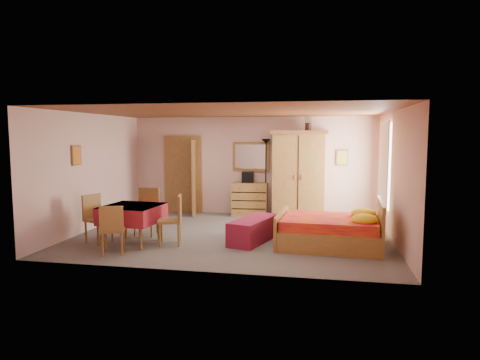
% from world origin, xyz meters
% --- Properties ---
extents(floor, '(6.50, 6.50, 0.00)m').
position_xyz_m(floor, '(0.00, 0.00, 0.00)').
color(floor, '#635D57').
rests_on(floor, ground).
extents(ceiling, '(6.50, 6.50, 0.00)m').
position_xyz_m(ceiling, '(0.00, 0.00, 2.60)').
color(ceiling, brown).
rests_on(ceiling, wall_back).
extents(wall_back, '(6.50, 0.10, 2.60)m').
position_xyz_m(wall_back, '(0.00, 2.50, 1.30)').
color(wall_back, '#D6A89B').
rests_on(wall_back, floor).
extents(wall_front, '(6.50, 0.10, 2.60)m').
position_xyz_m(wall_front, '(0.00, -2.50, 1.30)').
color(wall_front, '#D6A89B').
rests_on(wall_front, floor).
extents(wall_left, '(0.10, 5.00, 2.60)m').
position_xyz_m(wall_left, '(-3.25, 0.00, 1.30)').
color(wall_left, '#D6A89B').
rests_on(wall_left, floor).
extents(wall_right, '(0.10, 5.00, 2.60)m').
position_xyz_m(wall_right, '(3.25, 0.00, 1.30)').
color(wall_right, '#D6A89B').
rests_on(wall_right, floor).
extents(doorway, '(1.06, 0.12, 2.15)m').
position_xyz_m(doorway, '(-1.90, 2.47, 1.02)').
color(doorway, '#9E6B35').
rests_on(doorway, floor).
extents(window, '(0.08, 1.40, 1.95)m').
position_xyz_m(window, '(3.21, 1.20, 1.45)').
color(window, white).
rests_on(window, wall_right).
extents(picture_left, '(0.04, 0.32, 0.42)m').
position_xyz_m(picture_left, '(-3.22, -0.60, 1.70)').
color(picture_left, orange).
rests_on(picture_left, wall_left).
extents(picture_back, '(0.30, 0.04, 0.40)m').
position_xyz_m(picture_back, '(2.35, 2.47, 1.55)').
color(picture_back, '#D8BF59').
rests_on(picture_back, wall_back).
extents(chest_of_drawers, '(0.95, 0.52, 0.87)m').
position_xyz_m(chest_of_drawers, '(-0.02, 2.26, 0.44)').
color(chest_of_drawers, '#AD7C3A').
rests_on(chest_of_drawers, floor).
extents(wall_mirror, '(0.99, 0.10, 0.78)m').
position_xyz_m(wall_mirror, '(-0.02, 2.47, 1.55)').
color(wall_mirror, white).
rests_on(wall_mirror, wall_back).
extents(stereo, '(0.32, 0.24, 0.29)m').
position_xyz_m(stereo, '(-0.07, 2.31, 1.02)').
color(stereo, black).
rests_on(stereo, chest_of_drawers).
extents(floor_lamp, '(0.34, 0.34, 2.02)m').
position_xyz_m(floor_lamp, '(0.41, 2.30, 1.01)').
color(floor_lamp, black).
rests_on(floor_lamp, floor).
extents(wardrobe, '(1.44, 0.77, 2.23)m').
position_xyz_m(wardrobe, '(1.26, 2.18, 1.12)').
color(wardrobe, '#AD7B3A').
rests_on(wardrobe, floor).
extents(sunflower_vase, '(0.23, 0.23, 0.54)m').
position_xyz_m(sunflower_vase, '(1.48, 2.21, 2.50)').
color(sunflower_vase, yellow).
rests_on(sunflower_vase, wardrobe).
extents(bed, '(2.04, 1.65, 0.90)m').
position_xyz_m(bed, '(2.00, -0.51, 0.45)').
color(bed, red).
rests_on(bed, floor).
extents(bench, '(0.90, 1.49, 0.47)m').
position_xyz_m(bench, '(0.52, -0.45, 0.23)').
color(bench, maroon).
rests_on(bench, floor).
extents(dining_table, '(1.12, 1.12, 0.76)m').
position_xyz_m(dining_table, '(-1.78, -1.08, 0.38)').
color(dining_table, maroon).
rests_on(dining_table, floor).
extents(chair_south, '(0.52, 0.52, 0.89)m').
position_xyz_m(chair_south, '(-1.81, -1.81, 0.45)').
color(chair_south, '#9A6434').
rests_on(chair_south, floor).
extents(chair_north, '(0.47, 0.47, 0.99)m').
position_xyz_m(chair_north, '(-1.81, -0.35, 0.50)').
color(chair_north, olive).
rests_on(chair_north, floor).
extents(chair_west, '(0.56, 0.56, 0.95)m').
position_xyz_m(chair_west, '(-2.46, -1.14, 0.48)').
color(chair_west, olive).
rests_on(chair_west, floor).
extents(chair_east, '(0.54, 0.54, 0.97)m').
position_xyz_m(chair_east, '(-1.04, -1.02, 0.48)').
color(chair_east, olive).
rests_on(chair_east, floor).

